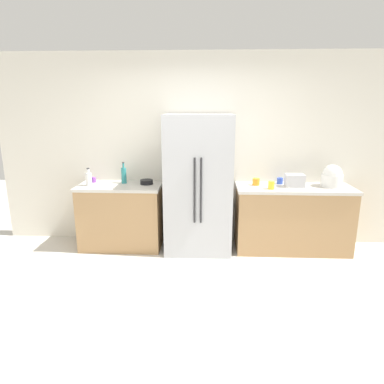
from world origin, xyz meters
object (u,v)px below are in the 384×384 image
Objects in this scene: toaster at (295,181)px; cup_a at (280,181)px; bottle_b at (89,179)px; cup_d at (271,185)px; bottle_a at (124,175)px; cup_c at (256,182)px; bowl_a at (147,182)px; cup_b at (94,180)px; rice_cooker at (332,177)px; refrigerator at (199,185)px.

cup_a is (-0.16, 0.16, -0.04)m from toaster.
bottle_b is 2.42m from cup_d.
bottle_b reaches higher than toaster.
toaster is at bearing -46.11° from cup_a.
bottle_b is at bearing -178.58° from toaster.
bottle_b is at bearing -174.87° from cup_a.
toaster is 2.75m from bottle_b.
bottle_a is 1.82m from cup_c.
bottle_a is (-2.31, 0.10, 0.03)m from toaster.
toaster is at bearing 24.12° from cup_d.
bottle_a is at bearing 177.54° from toaster.
bowl_a is at bearing -8.13° from bottle_a.
bottle_a is 0.47m from bottle_b.
bowl_a is (0.76, -0.08, -0.01)m from cup_b.
cup_b is at bearing 174.30° from bowl_a.
cup_a is 0.89× the size of cup_c.
cup_b is (-2.60, -0.04, -0.01)m from cup_a.
rice_cooker reaches higher than bottle_b.
cup_d is (2.42, -0.08, -0.04)m from bottle_b.
bottle_a is at bearing -3.92° from cup_b.
cup_c is 0.55× the size of bowl_a.
toaster reaches higher than cup_d.
bowl_a is at bearing 178.46° from toaster.
bottle_a reaches higher than bottle_b.
cup_a reaches higher than bowl_a.
cup_b is at bearing 173.12° from refrigerator.
bottle_a is 3.13× the size of cup_c.
cup_d reaches higher than bowl_a.
bottle_a is 0.45m from cup_b.
rice_cooker is 0.85m from cup_d.
bottle_b is at bearing -179.27° from refrigerator.
bowl_a is at bearing -5.70° from cup_b.
cup_b is 0.42× the size of bowl_a.
cup_d is at bearing -6.94° from bowl_a.
bottle_a is at bearing 172.87° from cup_d.
bottle_b is (-3.24, -0.11, -0.03)m from rice_cooker.
cup_a is at bearing 10.86° from refrigerator.
cup_a is 1.17× the size of cup_b.
bowl_a is at bearing -179.48° from cup_c.
bowl_a is at bearing 9.09° from bottle_b.
bottle_b is 2.26m from cup_c.
rice_cooker is at bearing -10.88° from cup_a.
bottle_b is at bearing -170.91° from bowl_a.
toaster is at bearing -2.46° from bottle_a.
refrigerator is 0.78m from cup_c.
refrigerator is at bearing -8.14° from bowl_a.
toaster is 1.40× the size of bowl_a.
toaster reaches higher than bowl_a.
refrigerator is 25.58× the size of cup_b.
cup_d is (1.98, -0.25, -0.06)m from bottle_a.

